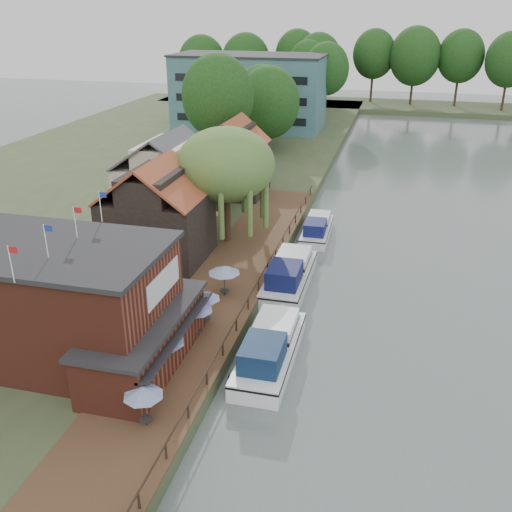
% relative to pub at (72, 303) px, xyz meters
% --- Properties ---
extents(ground, '(260.00, 260.00, 0.00)m').
position_rel_pub_xyz_m(ground, '(14.00, 1.00, -4.65)').
color(ground, '#54615F').
rests_on(ground, ground).
extents(land_bank, '(50.00, 140.00, 1.00)m').
position_rel_pub_xyz_m(land_bank, '(-16.00, 36.00, -4.15)').
color(land_bank, '#384728').
rests_on(land_bank, ground).
extents(quay_deck, '(6.00, 50.00, 0.10)m').
position_rel_pub_xyz_m(quay_deck, '(6.00, 11.00, -3.60)').
color(quay_deck, '#47301E').
rests_on(quay_deck, land_bank).
extents(quay_rail, '(0.20, 49.00, 1.00)m').
position_rel_pub_xyz_m(quay_rail, '(8.70, 11.50, -3.15)').
color(quay_rail, black).
rests_on(quay_rail, land_bank).
extents(pub, '(20.00, 11.00, 7.30)m').
position_rel_pub_xyz_m(pub, '(0.00, 0.00, 0.00)').
color(pub, maroon).
rests_on(pub, land_bank).
extents(hotel_block, '(25.40, 12.40, 12.30)m').
position_rel_pub_xyz_m(hotel_block, '(-8.00, 71.00, 2.50)').
color(hotel_block, '#38666B').
rests_on(hotel_block, land_bank).
extents(cottage_a, '(8.60, 7.60, 8.50)m').
position_rel_pub_xyz_m(cottage_a, '(-1.00, 15.00, 0.60)').
color(cottage_a, black).
rests_on(cottage_a, land_bank).
extents(cottage_b, '(9.60, 8.60, 8.50)m').
position_rel_pub_xyz_m(cottage_b, '(-4.00, 25.00, 0.60)').
color(cottage_b, beige).
rests_on(cottage_b, land_bank).
extents(cottage_c, '(7.60, 7.60, 8.50)m').
position_rel_pub_xyz_m(cottage_c, '(0.00, 34.00, 0.60)').
color(cottage_c, black).
rests_on(cottage_c, land_bank).
extents(willow, '(8.60, 8.60, 10.43)m').
position_rel_pub_xyz_m(willow, '(3.50, 20.00, 1.56)').
color(willow, '#476B2D').
rests_on(willow, land_bank).
extents(umbrella_0, '(2.08, 2.08, 2.38)m').
position_rel_pub_xyz_m(umbrella_0, '(6.76, -5.02, -2.36)').
color(umbrella_0, navy).
rests_on(umbrella_0, quay_deck).
extents(umbrella_1, '(2.41, 2.41, 2.38)m').
position_rel_pub_xyz_m(umbrella_1, '(5.89, -0.23, -2.36)').
color(umbrella_1, navy).
rests_on(umbrella_1, quay_deck).
extents(umbrella_2, '(2.15, 2.15, 2.38)m').
position_rel_pub_xyz_m(umbrella_2, '(6.39, 3.84, -2.36)').
color(umbrella_2, navy).
rests_on(umbrella_2, quay_deck).
extents(umbrella_3, '(2.10, 2.10, 2.38)m').
position_rel_pub_xyz_m(umbrella_3, '(6.39, 5.48, -2.36)').
color(umbrella_3, '#1C299B').
rests_on(umbrella_3, quay_deck).
extents(umbrella_4, '(2.39, 2.39, 2.38)m').
position_rel_pub_xyz_m(umbrella_4, '(6.45, 9.64, -2.36)').
color(umbrella_4, navy).
rests_on(umbrella_4, quay_deck).
extents(cruiser_0, '(3.55, 10.74, 2.63)m').
position_rel_pub_xyz_m(cruiser_0, '(11.30, 3.64, -3.34)').
color(cruiser_0, white).
rests_on(cruiser_0, ground).
extents(cruiser_1, '(3.51, 10.78, 2.65)m').
position_rel_pub_xyz_m(cruiser_1, '(10.37, 14.50, -3.33)').
color(cruiser_1, silver).
rests_on(cruiser_1, ground).
extents(cruiser_2, '(3.13, 9.03, 2.13)m').
position_rel_pub_xyz_m(cruiser_2, '(10.91, 25.73, -3.58)').
color(cruiser_2, silver).
rests_on(cruiser_2, ground).
extents(bank_tree_0, '(8.83, 8.83, 14.70)m').
position_rel_pub_xyz_m(bank_tree_0, '(-4.13, 41.66, 3.70)').
color(bank_tree_0, '#143811').
rests_on(bank_tree_0, land_bank).
extents(bank_tree_1, '(8.69, 8.69, 12.38)m').
position_rel_pub_xyz_m(bank_tree_1, '(-0.34, 52.52, 2.54)').
color(bank_tree_1, '#143811').
rests_on(bank_tree_1, land_bank).
extents(bank_tree_2, '(8.34, 8.34, 11.94)m').
position_rel_pub_xyz_m(bank_tree_2, '(-2.72, 58.22, 2.32)').
color(bank_tree_2, '#143811').
rests_on(bank_tree_2, land_bank).
extents(bank_tree_3, '(8.00, 8.00, 14.00)m').
position_rel_pub_xyz_m(bank_tree_3, '(4.00, 78.87, 3.35)').
color(bank_tree_3, '#143811').
rests_on(bank_tree_3, land_bank).
extents(bank_tree_4, '(6.42, 6.42, 10.91)m').
position_rel_pub_xyz_m(bank_tree_4, '(-2.22, 87.98, 1.80)').
color(bank_tree_4, '#143811').
rests_on(bank_tree_4, land_bank).
extents(bank_tree_5, '(7.72, 7.72, 13.48)m').
position_rel_pub_xyz_m(bank_tree_5, '(-1.79, 93.44, 3.09)').
color(bank_tree_5, '#143811').
rests_on(bank_tree_5, land_bank).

